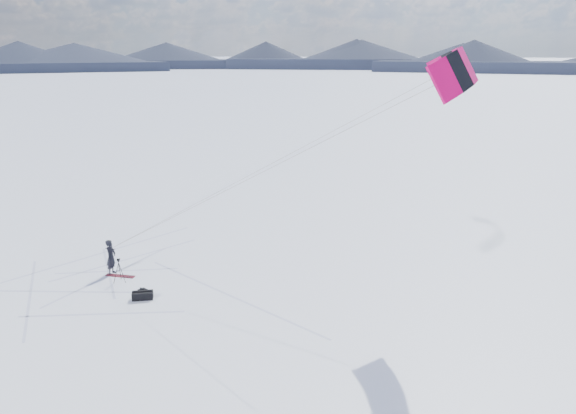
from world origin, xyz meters
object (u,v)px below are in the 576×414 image
(tripod, at_px, (119,267))
(gear_bag_b, at_px, (145,293))
(snowkiter, at_px, (113,274))
(gear_bag_a, at_px, (143,295))
(snowboard, at_px, (120,276))

(tripod, xyz_separation_m, gear_bag_b, (2.05, -1.12, -0.66))
(tripod, relative_size, gear_bag_b, 1.60)
(snowkiter, relative_size, gear_bag_b, 2.40)
(snowkiter, bearing_deg, gear_bag_a, -135.33)
(snowboard, xyz_separation_m, gear_bag_b, (2.44, -1.74, 0.12))
(tripod, bearing_deg, snowkiter, 146.26)
(snowboard, bearing_deg, gear_bag_b, -39.46)
(gear_bag_a, bearing_deg, snowkiter, 117.62)
(tripod, bearing_deg, gear_bag_b, -22.46)
(snowboard, relative_size, tripod, 1.26)
(snowboard, distance_m, tripod, 1.07)
(snowkiter, bearing_deg, tripod, -138.60)
(tripod, distance_m, gear_bag_a, 2.70)
(snowboard, distance_m, gear_bag_a, 3.33)
(tripod, xyz_separation_m, gear_bag_a, (2.15, -1.51, -0.61))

